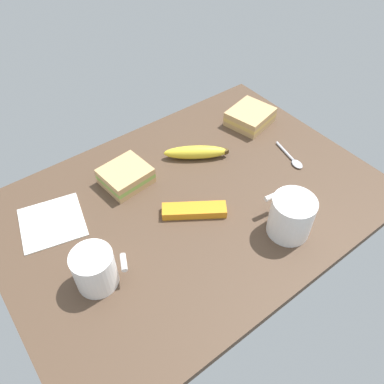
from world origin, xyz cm
name	(u,v)px	position (x,y,z in cm)	size (l,w,h in cm)	color
tabletop	(192,203)	(0.00, 0.00, 1.00)	(90.00, 64.00, 2.00)	#4C3828
coffee_mug_black	(291,216)	(-11.61, 20.05, 7.00)	(9.45, 11.98, 9.72)	white
coffee_mug_milky	(95,269)	(28.21, 6.09, 6.52)	(10.67, 8.45, 8.76)	white
sandwich_main	(126,176)	(9.34, -14.87, 4.20)	(12.08, 11.11, 4.40)	tan
sandwich_side	(250,117)	(-32.18, -14.44, 4.20)	(13.95, 13.07, 4.40)	tan
banana	(196,152)	(-10.24, -11.84, 3.79)	(15.95, 12.48, 3.59)	yellow
spoon	(293,159)	(-30.01, 4.62, 2.38)	(4.16, 11.63, 0.80)	silver
snack_bar	(194,210)	(1.99, 3.47, 3.00)	(14.86, 3.84, 2.00)	orange
paper_napkin	(52,222)	(29.60, -13.88, 2.15)	(13.84, 13.84, 0.30)	white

